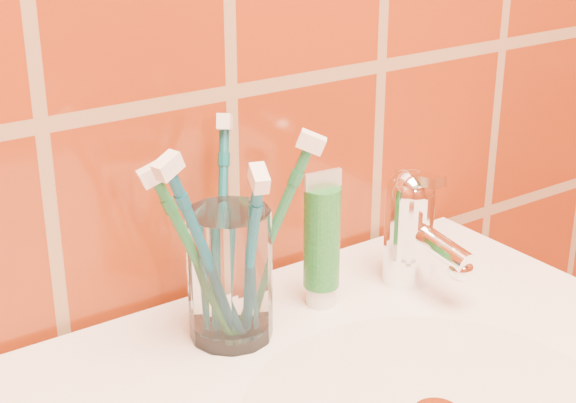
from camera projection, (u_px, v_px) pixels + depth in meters
glass_tumbler at (230, 275)px, 0.76m from camera, size 0.09×0.09×0.12m
toothpaste_tube at (322, 244)px, 0.82m from camera, size 0.04×0.03×0.13m
faucet at (412, 223)px, 0.86m from camera, size 0.05×0.11×0.12m
toothbrush_0 at (250, 259)px, 0.72m from camera, size 0.09×0.16×0.21m
toothbrush_1 at (270, 237)px, 0.76m from camera, size 0.15×0.14×0.20m
toothbrush_2 at (222, 226)px, 0.78m from camera, size 0.14×0.15×0.21m
toothbrush_3 at (196, 259)px, 0.73m from camera, size 0.12×0.11×0.18m
toothbrush_4 at (207, 256)px, 0.72m from camera, size 0.13×0.12×0.20m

